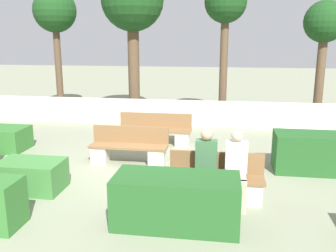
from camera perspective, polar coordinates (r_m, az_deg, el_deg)
The scene contains 14 objects.
ground_plane at distance 8.32m, azimuth -3.86°, elevation -6.71°, with size 60.00×60.00×0.00m, color gray.
perimeter_wall at distance 12.45m, azimuth 0.51°, elevation 2.05°, with size 14.00×0.30×0.83m.
bench_front at distance 6.84m, azimuth 7.28°, elevation -8.56°, with size 1.71×0.48×0.83m.
bench_left_side at distance 10.20m, azimuth -2.07°, elevation -1.01°, with size 2.00×0.49×0.83m.
bench_right_side at distance 8.73m, azimuth -5.98°, elevation -3.61°, with size 1.81×0.48×0.83m.
person_seated_man at distance 6.57m, azimuth 5.77°, elevation -5.67°, with size 0.38×0.64×1.31m.
person_seated_woman at distance 6.57m, azimuth 10.35°, elevation -5.91°, with size 0.38×0.64×1.30m.
hedge_block_mid_right at distance 5.88m, azimuth 1.27°, elevation -11.31°, with size 1.93×0.86×0.79m.
hedge_block_far_left at distance 7.64m, azimuth -20.13°, elevation -7.10°, with size 1.21×0.79×0.57m.
hedge_block_far_right at distance 8.68m, azimuth 20.51°, elevation -3.79°, with size 1.42×0.84×0.84m.
tree_leftmost at distance 15.17m, azimuth -16.85°, elevation 16.07°, with size 1.60×1.60×4.63m.
tree_center_left at distance 13.69m, azimuth -5.44°, elevation 18.15°, with size 2.19×2.19×5.23m.
tree_center_right at distance 13.26m, azimuth 8.75°, elevation 17.42°, with size 1.42×1.42×4.73m.
tree_rightmost at distance 13.64m, azimuth 22.74°, elevation 13.75°, with size 1.37×1.37×4.04m.
Camera 1 is at (1.72, -7.63, 2.85)m, focal length 40.00 mm.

